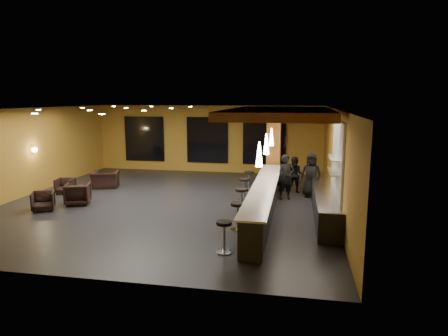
% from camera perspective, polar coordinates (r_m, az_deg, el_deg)
% --- Properties ---
extents(floor, '(12.00, 13.00, 0.10)m').
position_cam_1_polar(floor, '(15.27, -7.77, -5.08)').
color(floor, black).
rests_on(floor, ground).
extents(ceiling, '(12.00, 13.00, 0.10)m').
position_cam_1_polar(ceiling, '(14.76, -8.11, 8.55)').
color(ceiling, black).
extents(wall_back, '(12.00, 0.10, 3.50)m').
position_cam_1_polar(wall_back, '(21.18, -2.33, 4.18)').
color(wall_back, '#A67725').
rests_on(wall_back, floor).
extents(wall_front, '(12.00, 0.10, 3.50)m').
position_cam_1_polar(wall_front, '(9.05, -21.14, -4.44)').
color(wall_front, '#A67725').
rests_on(wall_front, floor).
extents(wall_left, '(0.10, 13.00, 3.50)m').
position_cam_1_polar(wall_left, '(17.77, -26.80, 1.98)').
color(wall_left, '#A67725').
rests_on(wall_left, floor).
extents(wall_right, '(0.10, 13.00, 3.50)m').
position_cam_1_polar(wall_right, '(14.22, 15.88, 0.92)').
color(wall_right, '#A67725').
rests_on(wall_right, floor).
extents(wood_soffit, '(3.60, 8.00, 0.28)m').
position_cam_1_polar(wood_soffit, '(15.01, 7.95, 7.85)').
color(wood_soffit, '#9C592D').
rests_on(wood_soffit, ceiling).
extents(window_left, '(2.20, 0.06, 2.40)m').
position_cam_1_polar(window_left, '(22.12, -11.29, 4.12)').
color(window_left, black).
rests_on(window_left, wall_back).
extents(window_center, '(2.20, 0.06, 2.40)m').
position_cam_1_polar(window_center, '(21.07, -2.40, 4.02)').
color(window_center, black).
rests_on(window_center, wall_back).
extents(window_right, '(2.20, 0.06, 2.40)m').
position_cam_1_polar(window_right, '(20.61, 5.78, 3.84)').
color(window_right, black).
rests_on(window_right, wall_back).
extents(tile_backsplash, '(0.06, 3.20, 2.40)m').
position_cam_1_polar(tile_backsplash, '(13.19, 15.93, 1.33)').
color(tile_backsplash, white).
rests_on(tile_backsplash, wall_right).
extents(bar_counter, '(0.60, 8.00, 1.00)m').
position_cam_1_polar(bar_counter, '(13.47, 5.76, -4.67)').
color(bar_counter, black).
rests_on(bar_counter, floor).
extents(bar_top, '(0.78, 8.10, 0.05)m').
position_cam_1_polar(bar_top, '(13.34, 5.80, -2.49)').
color(bar_top, white).
rests_on(bar_top, bar_counter).
extents(prep_counter, '(0.70, 6.00, 0.86)m').
position_cam_1_polar(prep_counter, '(13.96, 14.17, -4.70)').
color(prep_counter, black).
rests_on(prep_counter, floor).
extents(prep_top, '(0.72, 6.00, 0.03)m').
position_cam_1_polar(prep_top, '(13.85, 14.25, -2.88)').
color(prep_top, silver).
rests_on(prep_top, prep_counter).
extents(wall_shelf_lower, '(0.30, 1.50, 0.03)m').
position_cam_1_polar(wall_shelf_lower, '(13.04, 15.32, -0.52)').
color(wall_shelf_lower, silver).
rests_on(wall_shelf_lower, wall_right).
extents(wall_shelf_upper, '(0.30, 1.50, 0.03)m').
position_cam_1_polar(wall_shelf_upper, '(12.97, 15.41, 1.44)').
color(wall_shelf_upper, silver).
rests_on(wall_shelf_upper, wall_right).
extents(column, '(0.60, 0.60, 3.50)m').
position_cam_1_polar(column, '(17.75, 7.10, 2.98)').
color(column, '#A66525').
rests_on(column, floor).
extents(wall_sconce, '(0.22, 0.22, 0.22)m').
position_cam_1_polar(wall_sconce, '(18.06, -25.43, 2.36)').
color(wall_sconce, '#FFE5B2').
rests_on(wall_sconce, wall_left).
extents(pendant_0, '(0.20, 0.20, 0.70)m').
position_cam_1_polar(pendant_0, '(11.14, 5.06, 1.96)').
color(pendant_0, white).
rests_on(pendant_0, wood_soffit).
extents(pendant_1, '(0.20, 0.20, 0.70)m').
position_cam_1_polar(pendant_1, '(13.61, 6.08, 3.41)').
color(pendant_1, white).
rests_on(pendant_1, wood_soffit).
extents(pendant_2, '(0.20, 0.20, 0.70)m').
position_cam_1_polar(pendant_2, '(16.09, 6.79, 4.41)').
color(pendant_2, white).
rests_on(pendant_2, wood_soffit).
extents(staff_a, '(0.74, 0.60, 1.75)m').
position_cam_1_polar(staff_a, '(15.56, 8.81, -1.32)').
color(staff_a, black).
rests_on(staff_a, floor).
extents(staff_b, '(0.83, 0.71, 1.51)m').
position_cam_1_polar(staff_b, '(16.72, 10.14, -0.99)').
color(staff_b, black).
rests_on(staff_b, floor).
extents(staff_c, '(0.90, 0.62, 1.75)m').
position_cam_1_polar(staff_c, '(16.16, 12.32, -1.02)').
color(staff_c, black).
rests_on(staff_c, floor).
extents(armchair_a, '(0.98, 0.99, 0.67)m').
position_cam_1_polar(armchair_a, '(15.37, -24.42, -4.32)').
color(armchair_a, black).
rests_on(armchair_a, floor).
extents(armchair_b, '(1.09, 1.10, 0.79)m').
position_cam_1_polar(armchair_b, '(15.73, -20.16, -3.49)').
color(armchair_b, black).
rests_on(armchair_b, floor).
extents(armchair_c, '(0.75, 0.77, 0.63)m').
position_cam_1_polar(armchair_c, '(17.73, -21.72, -2.38)').
color(armchair_c, black).
rests_on(armchair_c, floor).
extents(armchair_d, '(1.32, 1.22, 0.72)m').
position_cam_1_polar(armchair_d, '(18.24, -16.58, -1.60)').
color(armchair_d, black).
rests_on(armchair_d, floor).
extents(bar_stool_0, '(0.42, 0.42, 0.83)m').
position_cam_1_polar(bar_stool_0, '(10.24, 0.02, -9.24)').
color(bar_stool_0, silver).
rests_on(bar_stool_0, floor).
extents(bar_stool_1, '(0.42, 0.42, 0.84)m').
position_cam_1_polar(bar_stool_1, '(11.92, 1.91, -6.40)').
color(bar_stool_1, silver).
rests_on(bar_stool_1, floor).
extents(bar_stool_2, '(0.43, 0.43, 0.86)m').
position_cam_1_polar(bar_stool_2, '(13.64, 2.50, -4.23)').
color(bar_stool_2, silver).
rests_on(bar_stool_2, floor).
extents(bar_stool_3, '(0.44, 0.44, 0.86)m').
position_cam_1_polar(bar_stool_3, '(15.29, 2.95, -2.65)').
color(bar_stool_3, silver).
rests_on(bar_stool_3, floor).
extents(bar_stool_4, '(0.43, 0.43, 0.85)m').
position_cam_1_polar(bar_stool_4, '(16.81, 3.63, -1.53)').
color(bar_stool_4, silver).
rests_on(bar_stool_4, floor).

